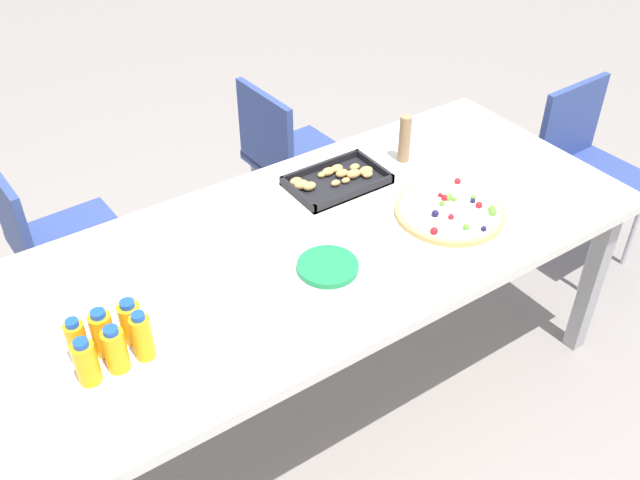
{
  "coord_description": "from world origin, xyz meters",
  "views": [
    {
      "loc": [
        -0.96,
        -1.5,
        2.14
      ],
      "look_at": [
        0.04,
        -0.03,
        0.76
      ],
      "focal_mm": 39.78,
      "sensor_mm": 36.0,
      "label": 1
    }
  ],
  "objects_px": {
    "party_table": "(304,259)",
    "snack_tray": "(336,180)",
    "chair_far_right": "(288,154)",
    "juice_bottle_4": "(103,333)",
    "napkin_stack": "(224,278)",
    "juice_bottle_5": "(131,322)",
    "chair_end": "(585,163)",
    "fruit_pizza": "(450,211)",
    "chair_far_left": "(52,238)",
    "juice_bottle_0": "(86,362)",
    "plate_stack": "(328,267)",
    "juice_bottle_1": "(115,350)",
    "cardboard_tube": "(405,139)",
    "juice_bottle_3": "(78,342)",
    "juice_bottle_2": "(142,336)"
  },
  "relations": [
    {
      "from": "juice_bottle_4",
      "to": "napkin_stack",
      "type": "distance_m",
      "value": 0.41
    },
    {
      "from": "juice_bottle_5",
      "to": "snack_tray",
      "type": "bearing_deg",
      "value": 19.6
    },
    {
      "from": "chair_far_right",
      "to": "fruit_pizza",
      "type": "bearing_deg",
      "value": -1.38
    },
    {
      "from": "juice_bottle_1",
      "to": "juice_bottle_2",
      "type": "xyz_separation_m",
      "value": [
        0.07,
        0.0,
        0.0
      ]
    },
    {
      "from": "juice_bottle_1",
      "to": "juice_bottle_5",
      "type": "xyz_separation_m",
      "value": [
        0.07,
        0.08,
        -0.0
      ]
    },
    {
      "from": "juice_bottle_3",
      "to": "plate_stack",
      "type": "height_order",
      "value": "juice_bottle_3"
    },
    {
      "from": "chair_far_right",
      "to": "juice_bottle_1",
      "type": "bearing_deg",
      "value": -51.78
    },
    {
      "from": "chair_far_right",
      "to": "juice_bottle_1",
      "type": "relative_size",
      "value": 5.86
    },
    {
      "from": "juice_bottle_1",
      "to": "cardboard_tube",
      "type": "bearing_deg",
      "value": 16.85
    },
    {
      "from": "chair_far_left",
      "to": "party_table",
      "type": "bearing_deg",
      "value": 33.51
    },
    {
      "from": "juice_bottle_3",
      "to": "fruit_pizza",
      "type": "distance_m",
      "value": 1.25
    },
    {
      "from": "chair_end",
      "to": "juice_bottle_5",
      "type": "xyz_separation_m",
      "value": [
        -2.12,
        -0.14,
        0.3
      ]
    },
    {
      "from": "juice_bottle_5",
      "to": "juice_bottle_4",
      "type": "bearing_deg",
      "value": -176.87
    },
    {
      "from": "chair_far_right",
      "to": "juice_bottle_5",
      "type": "height_order",
      "value": "juice_bottle_5"
    },
    {
      "from": "juice_bottle_3",
      "to": "juice_bottle_4",
      "type": "bearing_deg",
      "value": -3.47
    },
    {
      "from": "party_table",
      "to": "juice_bottle_0",
      "type": "relative_size",
      "value": 16.27
    },
    {
      "from": "juice_bottle_3",
      "to": "napkin_stack",
      "type": "height_order",
      "value": "juice_bottle_3"
    },
    {
      "from": "chair_far_right",
      "to": "juice_bottle_5",
      "type": "relative_size",
      "value": 6.15
    },
    {
      "from": "chair_end",
      "to": "juice_bottle_1",
      "type": "bearing_deg",
      "value": 3.54
    },
    {
      "from": "chair_far_right",
      "to": "juice_bottle_0",
      "type": "distance_m",
      "value": 1.62
    },
    {
      "from": "juice_bottle_1",
      "to": "fruit_pizza",
      "type": "height_order",
      "value": "juice_bottle_1"
    },
    {
      "from": "chair_far_right",
      "to": "cardboard_tube",
      "type": "xyz_separation_m",
      "value": [
        0.12,
        -0.63,
        0.33
      ]
    },
    {
      "from": "juice_bottle_2",
      "to": "juice_bottle_4",
      "type": "bearing_deg",
      "value": 137.77
    },
    {
      "from": "chair_far_right",
      "to": "juice_bottle_4",
      "type": "distance_m",
      "value": 1.52
    },
    {
      "from": "juice_bottle_5",
      "to": "napkin_stack",
      "type": "xyz_separation_m",
      "value": [
        0.32,
        0.08,
        -0.06
      ]
    },
    {
      "from": "chair_end",
      "to": "fruit_pizza",
      "type": "distance_m",
      "value": 1.06
    },
    {
      "from": "chair_end",
      "to": "cardboard_tube",
      "type": "xyz_separation_m",
      "value": [
        -0.92,
        0.17,
        0.33
      ]
    },
    {
      "from": "chair_far_right",
      "to": "juice_bottle_3",
      "type": "distance_m",
      "value": 1.57
    },
    {
      "from": "party_table",
      "to": "chair_end",
      "type": "distance_m",
      "value": 1.52
    },
    {
      "from": "juice_bottle_5",
      "to": "napkin_stack",
      "type": "bearing_deg",
      "value": 13.47
    },
    {
      "from": "fruit_pizza",
      "to": "snack_tray",
      "type": "bearing_deg",
      "value": 119.2
    },
    {
      "from": "juice_bottle_0",
      "to": "plate_stack",
      "type": "distance_m",
      "value": 0.75
    },
    {
      "from": "chair_far_right",
      "to": "chair_far_left",
      "type": "distance_m",
      "value": 1.07
    },
    {
      "from": "juice_bottle_1",
      "to": "party_table",
      "type": "bearing_deg",
      "value": 13.57
    },
    {
      "from": "chair_end",
      "to": "snack_tray",
      "type": "height_order",
      "value": "chair_end"
    },
    {
      "from": "party_table",
      "to": "snack_tray",
      "type": "xyz_separation_m",
      "value": [
        0.29,
        0.23,
        0.07
      ]
    },
    {
      "from": "chair_far_left",
      "to": "juice_bottle_5",
      "type": "distance_m",
      "value": 0.96
    },
    {
      "from": "party_table",
      "to": "chair_end",
      "type": "xyz_separation_m",
      "value": [
        1.51,
        0.05,
        -0.18
      ]
    },
    {
      "from": "chair_far_right",
      "to": "juice_bottle_1",
      "type": "distance_m",
      "value": 1.56
    },
    {
      "from": "juice_bottle_2",
      "to": "chair_far_right",
      "type": "bearing_deg",
      "value": 43.26
    },
    {
      "from": "juice_bottle_1",
      "to": "chair_far_left",
      "type": "bearing_deg",
      "value": 85.4
    },
    {
      "from": "chair_end",
      "to": "juice_bottle_1",
      "type": "xyz_separation_m",
      "value": [
        -2.19,
        -0.21,
        0.31
      ]
    },
    {
      "from": "chair_far_left",
      "to": "napkin_stack",
      "type": "distance_m",
      "value": 0.93
    },
    {
      "from": "juice_bottle_0",
      "to": "cardboard_tube",
      "type": "relative_size",
      "value": 0.77
    },
    {
      "from": "chair_far_right",
      "to": "chair_end",
      "type": "bearing_deg",
      "value": 49.3
    },
    {
      "from": "party_table",
      "to": "plate_stack",
      "type": "bearing_deg",
      "value": -92.76
    },
    {
      "from": "juice_bottle_1",
      "to": "chair_far_right",
      "type": "bearing_deg",
      "value": 41.38
    },
    {
      "from": "fruit_pizza",
      "to": "cardboard_tube",
      "type": "bearing_deg",
      "value": 75.62
    },
    {
      "from": "chair_far_right",
      "to": "fruit_pizza",
      "type": "xyz_separation_m",
      "value": [
        0.03,
        -0.99,
        0.25
      ]
    },
    {
      "from": "chair_far_right",
      "to": "snack_tray",
      "type": "height_order",
      "value": "chair_far_right"
    }
  ]
}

